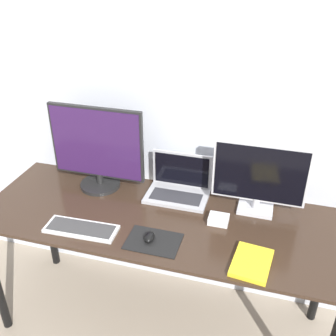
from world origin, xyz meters
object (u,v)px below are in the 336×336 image
object	(u,v)px
monitor_right	(259,177)
mouse	(150,237)
keyboard	(81,229)
power_brick	(219,219)
monitor_left	(97,149)
laptop	(179,185)
book	(252,263)

from	to	relation	value
monitor_right	mouse	distance (m)	0.62
keyboard	power_brick	world-z (taller)	power_brick
monitor_left	keyboard	bearing A→B (deg)	-78.51
keyboard	monitor_left	bearing A→B (deg)	101.49
laptop	mouse	xyz separation A→B (m)	(-0.03, -0.43, -0.03)
keyboard	monitor_right	bearing A→B (deg)	26.75
monitor_right	laptop	distance (m)	0.45
monitor_left	laptop	distance (m)	0.49
keyboard	power_brick	bearing A→B (deg)	21.33
monitor_right	book	bearing A→B (deg)	-86.98
keyboard	book	size ratio (longest dim) A/B	1.55
keyboard	book	xyz separation A→B (m)	(0.82, -0.01, 0.00)
laptop	mouse	bearing A→B (deg)	-93.83
keyboard	book	distance (m)	0.82
laptop	book	bearing A→B (deg)	-45.52
laptop	monitor_right	bearing A→B (deg)	-5.65
book	power_brick	size ratio (longest dim) A/B	2.34
monitor_left	laptop	size ratio (longest dim) A/B	1.58
keyboard	power_brick	xyz separation A→B (m)	(0.63, 0.25, 0.01)
laptop	book	size ratio (longest dim) A/B	1.46
monitor_left	laptop	world-z (taller)	monitor_left
laptop	power_brick	xyz separation A→B (m)	(0.26, -0.20, -0.04)
monitor_left	book	xyz separation A→B (m)	(0.90, -0.41, -0.22)
mouse	book	size ratio (longest dim) A/B	0.32
monitor_right	power_brick	size ratio (longest dim) A/B	4.74
power_brick	laptop	bearing A→B (deg)	142.40
monitor_left	power_brick	xyz separation A→B (m)	(0.71, -0.15, -0.22)
keyboard	mouse	bearing A→B (deg)	2.46
monitor_right	power_brick	bearing A→B (deg)	-136.98
laptop	keyboard	xyz separation A→B (m)	(-0.37, -0.44, -0.05)
mouse	power_brick	world-z (taller)	mouse
laptop	power_brick	world-z (taller)	laptop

